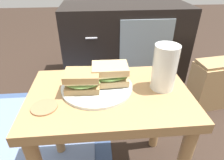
% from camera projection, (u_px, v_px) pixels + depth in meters
% --- Properties ---
extents(side_table, '(0.56, 0.36, 0.46)m').
position_uv_depth(side_table, '(110.00, 112.00, 0.71)').
color(side_table, '#A37A4C').
rests_on(side_table, ground).
extents(tv_cabinet, '(0.96, 0.46, 0.58)m').
position_uv_depth(tv_cabinet, '(125.00, 42.00, 1.57)').
color(tv_cabinet, black).
rests_on(tv_cabinet, ground).
extents(area_rug, '(0.97, 0.72, 0.01)m').
position_uv_depth(area_rug, '(28.00, 126.00, 1.15)').
color(area_rug, '#384C72').
rests_on(area_rug, ground).
extents(plate, '(0.25, 0.25, 0.01)m').
position_uv_depth(plate, '(97.00, 87.00, 0.68)').
color(plate, silver).
rests_on(plate, side_table).
extents(sandwich_front, '(0.13, 0.10, 0.07)m').
position_uv_depth(sandwich_front, '(82.00, 81.00, 0.65)').
color(sandwich_front, '#9E7A4C').
rests_on(sandwich_front, plate).
extents(sandwich_back, '(0.14, 0.10, 0.07)m').
position_uv_depth(sandwich_back, '(110.00, 74.00, 0.68)').
color(sandwich_back, tan).
rests_on(sandwich_back, plate).
extents(beer_glass, '(0.08, 0.08, 0.16)m').
position_uv_depth(beer_glass, '(164.00, 68.00, 0.65)').
color(beer_glass, silver).
rests_on(beer_glass, side_table).
extents(coaster, '(0.08, 0.08, 0.01)m').
position_uv_depth(coaster, '(44.00, 107.00, 0.59)').
color(coaster, '#996B47').
rests_on(coaster, side_table).
extents(paper_bag, '(0.25, 0.18, 0.33)m').
position_uv_depth(paper_bag, '(210.00, 84.00, 1.25)').
color(paper_bag, tan).
rests_on(paper_bag, ground).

